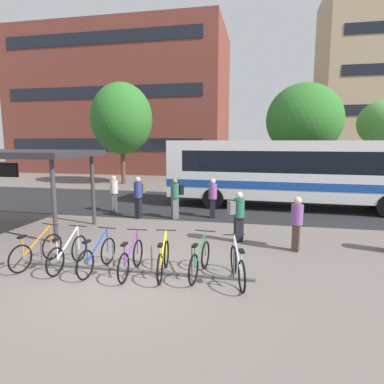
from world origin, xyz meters
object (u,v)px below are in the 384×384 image
commuter_olive_pack_4 (139,194)px  street_tree_1 (383,124)px  parked_bicycle_green_5 (200,260)px  parked_bicycle_silver_6 (237,266)px  commuter_black_pack_3 (297,220)px  parked_bicycle_white_1 (68,254)px  parked_bicycle_yellow_4 (163,260)px  commuter_grey_pack_2 (114,191)px  commuter_grey_pack_1 (238,213)px  city_bus (297,171)px  commuter_black_pack_5 (213,195)px  street_tree_2 (304,120)px  parked_bicycle_orange_0 (37,251)px  commuter_black_pack_0 (176,196)px  street_tree_0 (122,119)px  parked_bicycle_blue_2 (97,256)px  parked_bicycle_purple_3 (131,259)px

commuter_olive_pack_4 → street_tree_1: 17.96m
parked_bicycle_green_5 → street_tree_1: street_tree_1 is taller
parked_bicycle_silver_6 → commuter_black_pack_3: commuter_black_pack_3 is taller
parked_bicycle_white_1 → parked_bicycle_yellow_4: (2.49, 0.06, 0.00)m
commuter_grey_pack_2 → commuter_grey_pack_1: bearing=44.0°
city_bus → street_tree_1: 10.91m
commuter_black_pack_5 → city_bus: bearing=122.8°
city_bus → street_tree_2: (0.91, 6.01, 2.69)m
parked_bicycle_yellow_4 → commuter_olive_pack_4: commuter_olive_pack_4 is taller
street_tree_2 → city_bus: bearing=-98.6°
parked_bicycle_orange_0 → parked_bicycle_green_5: 4.23m
commuter_black_pack_3 → commuter_olive_pack_4: 6.68m
parked_bicycle_orange_0 → parked_bicycle_yellow_4: 3.37m
commuter_black_pack_3 → street_tree_2: street_tree_2 is taller
parked_bicycle_orange_0 → parked_bicycle_white_1: bearing=-79.7°
commuter_black_pack_0 → street_tree_2: 11.59m
commuter_black_pack_5 → street_tree_0: 13.16m
parked_bicycle_blue_2 → street_tree_1: size_ratio=0.29×
parked_bicycle_orange_0 → street_tree_1: (13.59, 17.61, 3.93)m
city_bus → parked_bicycle_yellow_4: 9.92m
street_tree_0 → parked_bicycle_purple_3: bearing=-66.3°
parked_bicycle_silver_6 → commuter_grey_pack_1: 3.16m
parked_bicycle_blue_2 → commuter_olive_pack_4: (-1.02, 5.60, 0.62)m
parked_bicycle_white_1 → street_tree_1: size_ratio=0.29×
commuter_grey_pack_2 → street_tree_2: 12.94m
parked_bicycle_blue_2 → parked_bicycle_purple_3: size_ratio=1.00×
commuter_olive_pack_4 → street_tree_1: bearing=143.7°
parked_bicycle_green_5 → parked_bicycle_purple_3: bearing=103.7°
parked_bicycle_white_1 → parked_bicycle_green_5: same height
parked_bicycle_silver_6 → parked_bicycle_orange_0: bearing=75.7°
parked_bicycle_orange_0 → commuter_black_pack_0: bearing=-10.4°
parked_bicycle_silver_6 → commuter_olive_pack_4: commuter_olive_pack_4 is taller
parked_bicycle_orange_0 → street_tree_0: street_tree_0 is taller
parked_bicycle_orange_0 → commuter_black_pack_3: commuter_black_pack_3 is taller
parked_bicycle_yellow_4 → street_tree_1: street_tree_1 is taller
parked_bicycle_blue_2 → parked_bicycle_green_5: (2.52, 0.22, 0.00)m
parked_bicycle_orange_0 → parked_bicycle_purple_3: same height
parked_bicycle_orange_0 → parked_bicycle_white_1: same height
commuter_black_pack_0 → commuter_black_pack_5: (1.47, 0.48, -0.02)m
commuter_black_pack_3 → parked_bicycle_blue_2: bearing=-47.6°
city_bus → commuter_olive_pack_4: bearing=-149.4°
parked_bicycle_silver_6 → street_tree_2: (3.06, 15.07, 4.08)m
parked_bicycle_blue_2 → parked_bicycle_green_5: bearing=-80.1°
city_bus → parked_bicycle_yellow_4: size_ratio=7.07×
city_bus → parked_bicycle_white_1: (-6.40, -9.07, -1.39)m
city_bus → parked_bicycle_blue_2: 10.77m
parked_bicycle_white_1 → parked_bicycle_silver_6: (4.25, 0.01, 0.00)m
parked_bicycle_yellow_4 → commuter_black_pack_0: commuter_black_pack_0 is taller
commuter_black_pack_3 → parked_bicycle_white_1: bearing=-51.4°
commuter_black_pack_0 → street_tree_1: 16.74m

